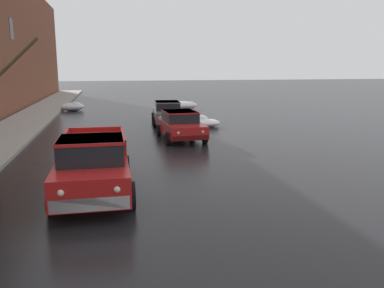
# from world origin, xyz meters

# --- Properties ---
(snow_bank_along_left_kerb) EXTENTS (2.94, 1.26, 0.69)m
(snow_bank_along_left_kerb) POSITION_xyz_m (4.76, 30.47, 0.34)
(snow_bank_along_left_kerb) COLOR white
(snow_bank_along_left_kerb) RESTS_ON ground
(snow_bank_mid_block_left) EXTENTS (1.90, 1.41, 0.76)m
(snow_bank_mid_block_left) POSITION_xyz_m (-4.22, 31.27, 0.35)
(snow_bank_mid_block_left) COLOR white
(snow_bank_mid_block_left) RESTS_ON ground
(snow_bank_near_corner_right) EXTENTS (1.68, 1.38, 0.69)m
(snow_bank_near_corner_right) POSITION_xyz_m (4.39, 20.65, 0.27)
(snow_bank_near_corner_right) COLOR white
(snow_bank_near_corner_right) RESTS_ON ground
(pickup_truck_red_approaching_near_lane) EXTENTS (2.16, 5.17, 1.76)m
(pickup_truck_red_approaching_near_lane) POSITION_xyz_m (-1.80, 8.73, 0.88)
(pickup_truck_red_approaching_near_lane) COLOR red
(pickup_truck_red_approaching_near_lane) RESTS_ON ground
(sedan_red_parked_kerbside_close) EXTENTS (2.13, 4.15, 1.42)m
(sedan_red_parked_kerbside_close) POSITION_xyz_m (2.17, 16.78, 0.75)
(sedan_red_parked_kerbside_close) COLOR red
(sedan_red_parked_kerbside_close) RESTS_ON ground
(sedan_grey_parked_kerbside_mid) EXTENTS (2.17, 4.17, 1.42)m
(sedan_grey_parked_kerbside_mid) POSITION_xyz_m (2.32, 22.30, 0.75)
(sedan_grey_parked_kerbside_mid) COLOR slate
(sedan_grey_parked_kerbside_mid) RESTS_ON ground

